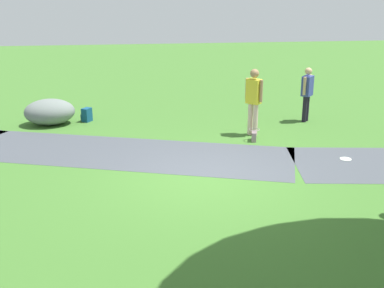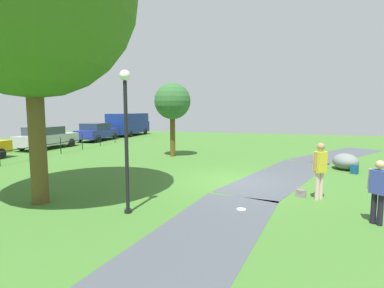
{
  "view_description": "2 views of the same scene",
  "coord_description": "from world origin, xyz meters",
  "px_view_note": "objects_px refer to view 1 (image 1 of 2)",
  "views": [
    {
      "loc": [
        1.54,
        9.43,
        3.87
      ],
      "look_at": [
        0.36,
        0.31,
        0.85
      ],
      "focal_mm": 45.98,
      "sensor_mm": 36.0,
      "label": 1
    },
    {
      "loc": [
        -11.8,
        -1.67,
        2.81
      ],
      "look_at": [
        0.05,
        1.73,
        1.4
      ],
      "focal_mm": 29.06,
      "sensor_mm": 36.0,
      "label": 2
    }
  ],
  "objects_px": {
    "man_near_boulder": "(307,91)",
    "handbag_on_grass": "(254,135)",
    "backpack_by_boulder": "(87,115)",
    "frisbee_on_grass": "(346,159)",
    "woman_with_handbag": "(254,97)",
    "lawn_boulder": "(50,112)"
  },
  "relations": [
    {
      "from": "lawn_boulder",
      "to": "man_near_boulder",
      "type": "xyz_separation_m",
      "value": [
        -7.38,
        0.63,
        0.54
      ]
    },
    {
      "from": "woman_with_handbag",
      "to": "man_near_boulder",
      "type": "height_order",
      "value": "woman_with_handbag"
    },
    {
      "from": "man_near_boulder",
      "to": "lawn_boulder",
      "type": "bearing_deg",
      "value": -4.85
    },
    {
      "from": "lawn_boulder",
      "to": "man_near_boulder",
      "type": "height_order",
      "value": "man_near_boulder"
    },
    {
      "from": "man_near_boulder",
      "to": "frisbee_on_grass",
      "type": "height_order",
      "value": "man_near_boulder"
    },
    {
      "from": "man_near_boulder",
      "to": "backpack_by_boulder",
      "type": "distance_m",
      "value": 6.46
    },
    {
      "from": "backpack_by_boulder",
      "to": "frisbee_on_grass",
      "type": "relative_size",
      "value": 1.54
    },
    {
      "from": "lawn_boulder",
      "to": "man_near_boulder",
      "type": "distance_m",
      "value": 7.43
    },
    {
      "from": "man_near_boulder",
      "to": "handbag_on_grass",
      "type": "bearing_deg",
      "value": 39.97
    },
    {
      "from": "woman_with_handbag",
      "to": "backpack_by_boulder",
      "type": "height_order",
      "value": "woman_with_handbag"
    },
    {
      "from": "woman_with_handbag",
      "to": "frisbee_on_grass",
      "type": "height_order",
      "value": "woman_with_handbag"
    },
    {
      "from": "lawn_boulder",
      "to": "backpack_by_boulder",
      "type": "bearing_deg",
      "value": -169.54
    },
    {
      "from": "backpack_by_boulder",
      "to": "frisbee_on_grass",
      "type": "height_order",
      "value": "backpack_by_boulder"
    },
    {
      "from": "man_near_boulder",
      "to": "frisbee_on_grass",
      "type": "xyz_separation_m",
      "value": [
        0.21,
        3.3,
        -0.9
      ]
    },
    {
      "from": "handbag_on_grass",
      "to": "backpack_by_boulder",
      "type": "bearing_deg",
      "value": -29.04
    },
    {
      "from": "woman_with_handbag",
      "to": "handbag_on_grass",
      "type": "xyz_separation_m",
      "value": [
        0.09,
        0.52,
        -0.89
      ]
    },
    {
      "from": "lawn_boulder",
      "to": "woman_with_handbag",
      "type": "xyz_separation_m",
      "value": [
        -5.51,
        1.74,
        0.66
      ]
    },
    {
      "from": "woman_with_handbag",
      "to": "frisbee_on_grass",
      "type": "xyz_separation_m",
      "value": [
        -1.66,
        2.19,
        -1.02
      ]
    },
    {
      "from": "man_near_boulder",
      "to": "handbag_on_grass",
      "type": "relative_size",
      "value": 4.65
    },
    {
      "from": "man_near_boulder",
      "to": "backpack_by_boulder",
      "type": "bearing_deg",
      "value": -7.28
    },
    {
      "from": "woman_with_handbag",
      "to": "man_near_boulder",
      "type": "distance_m",
      "value": 2.18
    },
    {
      "from": "man_near_boulder",
      "to": "handbag_on_grass",
      "type": "distance_m",
      "value": 2.66
    }
  ]
}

